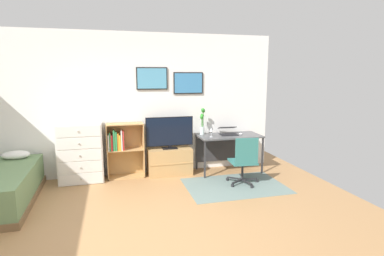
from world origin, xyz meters
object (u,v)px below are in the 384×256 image
at_px(bookshelf, 122,147).
at_px(tv_stand, 170,161).
at_px(television, 170,133).
at_px(bamboo_vase, 202,121).
at_px(office_chair, 244,160).
at_px(wine_glass, 211,130).
at_px(desk, 228,141).
at_px(laptop, 228,131).
at_px(computer_mouse, 241,134).
at_px(dresser, 81,153).

bearing_deg(bookshelf, tv_stand, -3.55).
xyz_separation_m(television, bamboo_vase, (0.68, 0.10, 0.18)).
xyz_separation_m(tv_stand, bamboo_vase, (0.68, 0.08, 0.75)).
height_order(office_chair, wine_glass, wine_glass).
bearing_deg(desk, bamboo_vase, 167.13).
bearing_deg(laptop, office_chair, -86.70).
distance_m(computer_mouse, bamboo_vase, 0.80).
distance_m(television, wine_glass, 0.79).
distance_m(bookshelf, television, 0.92).
height_order(bookshelf, tv_stand, bookshelf).
xyz_separation_m(television, wine_glass, (0.77, -0.18, 0.05)).
height_order(television, computer_mouse, television).
height_order(desk, office_chair, office_chair).
relative_size(office_chair, wine_glass, 4.78).
bearing_deg(television, tv_stand, 90.00).
xyz_separation_m(computer_mouse, bamboo_vase, (-0.73, 0.21, 0.25)).
height_order(bookshelf, desk, bookshelf).
relative_size(bookshelf, tv_stand, 1.23).
distance_m(bookshelf, laptop, 2.09).
xyz_separation_m(bookshelf, wine_glass, (1.66, -0.26, 0.29)).
xyz_separation_m(tv_stand, laptop, (1.19, -0.02, 0.54)).
height_order(bookshelf, laptop, bookshelf).
xyz_separation_m(bookshelf, television, (0.89, -0.08, 0.24)).
bearing_deg(tv_stand, bookshelf, 176.45).
height_order(tv_stand, television, television).
height_order(bookshelf, television, television).
distance_m(desk, laptop, 0.19).
bearing_deg(computer_mouse, bamboo_vase, 163.95).
bearing_deg(computer_mouse, tv_stand, 174.70).
bearing_deg(bamboo_vase, computer_mouse, -16.05).
relative_size(dresser, laptop, 2.63).
bearing_deg(bamboo_vase, office_chair, -64.88).
distance_m(tv_stand, wine_glass, 1.01).
bearing_deg(laptop, computer_mouse, -19.76).
bearing_deg(laptop, bookshelf, -176.38).
bearing_deg(bamboo_vase, dresser, -177.63).
distance_m(dresser, office_chair, 2.91).
bearing_deg(computer_mouse, bookshelf, 175.37).
xyz_separation_m(office_chair, laptop, (0.04, 0.90, 0.34)).
distance_m(tv_stand, laptop, 1.31).
relative_size(desk, bamboo_vase, 2.34).
distance_m(dresser, television, 1.64).
xyz_separation_m(dresser, television, (1.62, -0.01, 0.29)).
xyz_separation_m(laptop, computer_mouse, (0.23, -0.11, -0.04)).
distance_m(bookshelf, bamboo_vase, 1.62).
bearing_deg(bamboo_vase, wine_glass, -72.10).
relative_size(dresser, wine_glass, 5.98).
distance_m(bamboo_vase, wine_glass, 0.33).
height_order(bamboo_vase, wine_glass, bamboo_vase).
bearing_deg(dresser, television, -0.26).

